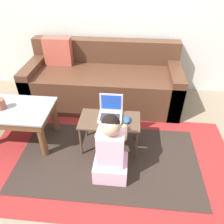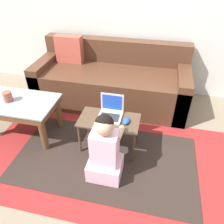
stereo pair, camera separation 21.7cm
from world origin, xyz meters
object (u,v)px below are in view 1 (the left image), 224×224
(person_seated, at_px, (111,151))
(coffee_table, at_px, (12,114))
(cup_on_table, at_px, (1,104))
(laptop_desk, at_px, (110,123))
(couch, at_px, (103,82))
(computer_mouse, at_px, (127,120))
(laptop, at_px, (110,113))

(person_seated, bearing_deg, coffee_table, 160.57)
(cup_on_table, bearing_deg, laptop_desk, -0.21)
(laptop_desk, xyz_separation_m, cup_on_table, (-1.10, 0.00, 0.16))
(couch, bearing_deg, person_seated, -79.48)
(coffee_table, bearing_deg, person_seated, -19.43)
(coffee_table, relative_size, laptop_desk, 1.40)
(cup_on_table, bearing_deg, computer_mouse, -0.54)
(laptop_desk, bearing_deg, couch, 101.71)
(couch, bearing_deg, cup_on_table, -135.02)
(laptop, height_order, person_seated, person_seated)
(coffee_table, height_order, cup_on_table, cup_on_table)
(computer_mouse, distance_m, person_seated, 0.39)
(coffee_table, height_order, laptop_desk, coffee_table)
(coffee_table, relative_size, computer_mouse, 7.73)
(laptop, bearing_deg, computer_mouse, -20.33)
(coffee_table, bearing_deg, cup_on_table, -168.80)
(laptop_desk, bearing_deg, laptop, 87.49)
(coffee_table, xyz_separation_m, cup_on_table, (-0.07, -0.01, 0.13))
(laptop_desk, bearing_deg, cup_on_table, 179.79)
(couch, bearing_deg, laptop, -77.41)
(laptop, relative_size, computer_mouse, 2.13)
(coffee_table, xyz_separation_m, laptop_desk, (1.03, -0.02, -0.03))
(couch, height_order, coffee_table, couch)
(laptop_desk, xyz_separation_m, laptop, (0.00, 0.06, 0.08))
(coffee_table, relative_size, person_seated, 1.22)
(laptop_desk, distance_m, person_seated, 0.37)
(computer_mouse, distance_m, cup_on_table, 1.28)
(couch, height_order, laptop, couch)
(couch, distance_m, coffee_table, 1.23)
(laptop_desk, distance_m, laptop, 0.10)
(coffee_table, bearing_deg, couch, 46.87)
(couch, xyz_separation_m, laptop, (0.19, -0.86, 0.12))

